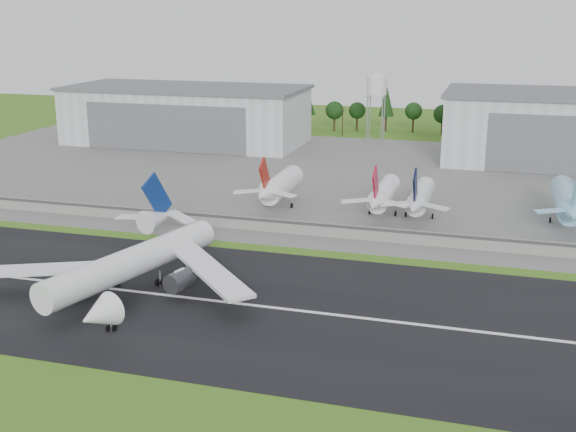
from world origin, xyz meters
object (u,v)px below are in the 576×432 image
(parked_jet_skyblue, at_px, (567,202))
(parked_jet_red_b, at_px, (382,195))
(parked_jet_navy, at_px, (419,198))
(main_airliner, at_px, (133,269))
(parked_jet_red_a, at_px, (278,186))

(parked_jet_skyblue, bearing_deg, parked_jet_red_b, -173.75)
(parked_jet_navy, xyz_separation_m, parked_jet_skyblue, (36.53, 5.08, 0.42))
(main_airliner, height_order, parked_jet_red_a, main_airliner)
(main_airliner, height_order, parked_jet_red_b, main_airliner)
(parked_jet_red_b, xyz_separation_m, parked_jet_navy, (9.74, -0.01, -0.06))
(parked_jet_red_a, distance_m, parked_jet_red_b, 28.83)
(parked_jet_red_a, height_order, parked_jet_navy, parked_jet_red_a)
(parked_jet_red_b, bearing_deg, parked_jet_red_a, 179.88)
(parked_jet_red_b, bearing_deg, main_airliner, -119.32)
(parked_jet_red_b, relative_size, parked_jet_skyblue, 0.84)
(parked_jet_red_b, relative_size, parked_jet_navy, 1.00)
(parked_jet_red_a, xyz_separation_m, parked_jet_skyblue, (75.10, 5.01, -0.01))
(parked_jet_red_a, height_order, parked_jet_skyblue, parked_jet_skyblue)
(main_airliner, height_order, parked_jet_skyblue, main_airliner)
(parked_jet_red_a, relative_size, parked_jet_navy, 1.00)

